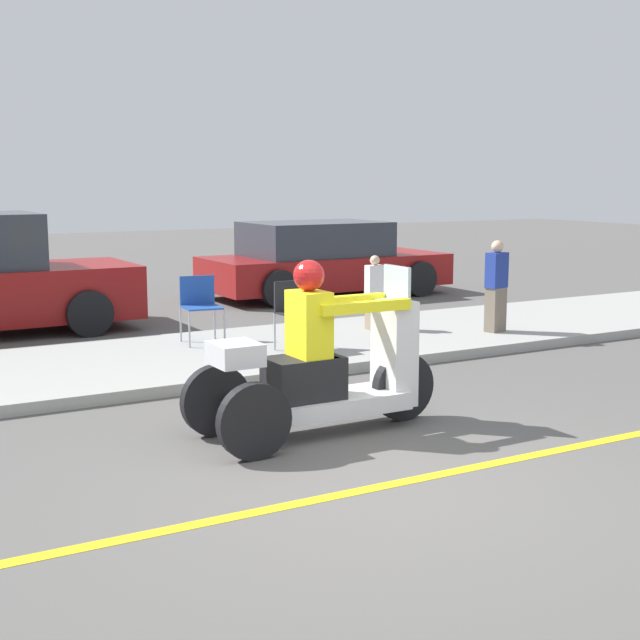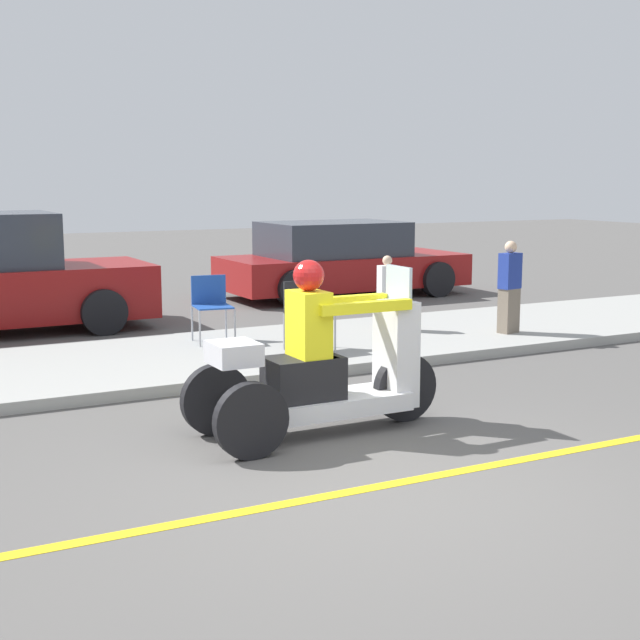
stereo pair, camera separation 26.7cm
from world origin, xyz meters
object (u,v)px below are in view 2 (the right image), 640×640
folding_chair_set_back (211,301)px  spectator_near_curb (509,289)px  spectator_end_of_line (387,294)px  folding_chair_curbside (305,308)px  parked_car_lot_far (340,261)px  motorcycle_trike (321,372)px

folding_chair_set_back → spectator_near_curb: bearing=-18.7°
spectator_end_of_line → folding_chair_set_back: 2.42m
folding_chair_curbside → parked_car_lot_far: (3.17, 4.87, 0.02)m
motorcycle_trike → spectator_end_of_line: motorcycle_trike is taller
folding_chair_set_back → motorcycle_trike: bearing=-97.2°
spectator_near_curb → folding_chair_curbside: 2.92m
spectator_end_of_line → spectator_near_curb: bearing=-36.2°
spectator_near_curb → folding_chair_curbside: bearing=176.2°
parked_car_lot_far → motorcycle_trike: bearing=-120.0°
spectator_end_of_line → motorcycle_trike: bearing=-128.9°
folding_chair_set_back → parked_car_lot_far: (3.95, 3.81, 0.02)m
parked_car_lot_far → folding_chair_curbside: bearing=-123.0°
spectator_end_of_line → folding_chair_set_back: size_ratio=1.22×
motorcycle_trike → spectator_end_of_line: 4.59m
spectator_end_of_line → parked_car_lot_far: size_ratio=0.23×
parked_car_lot_far → folding_chair_set_back: bearing=-136.0°
spectator_end_of_line → parked_car_lot_far: (1.56, 4.11, 0.05)m
spectator_end_of_line → folding_chair_set_back: (-2.40, 0.30, 0.02)m
motorcycle_trike → folding_chair_set_back: size_ratio=2.76×
motorcycle_trike → folding_chair_set_back: (0.49, 3.88, 0.10)m
spectator_end_of_line → spectator_near_curb: 1.61m
spectator_end_of_line → folding_chair_set_back: bearing=172.8°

